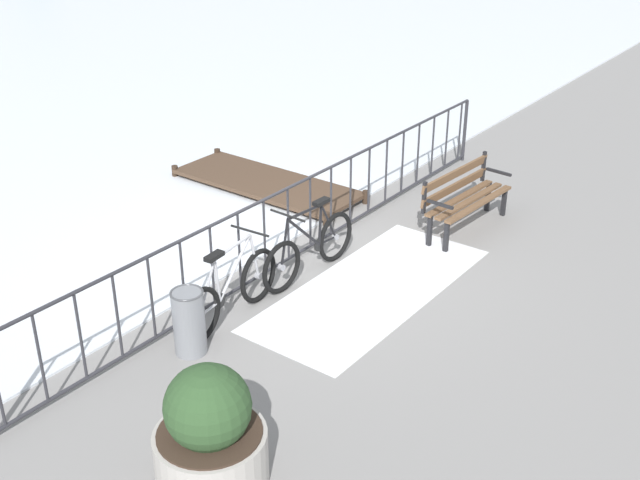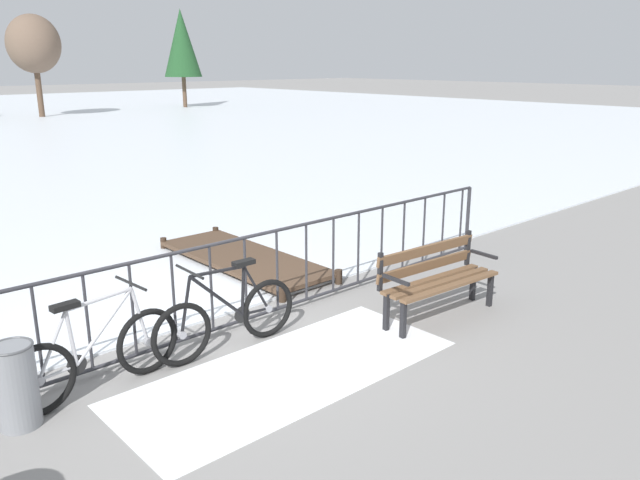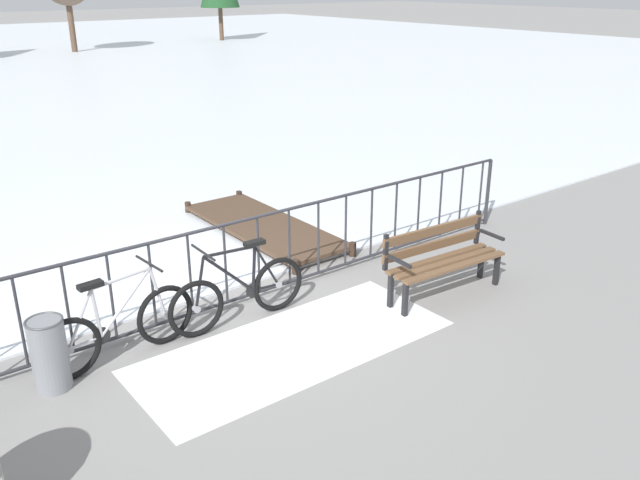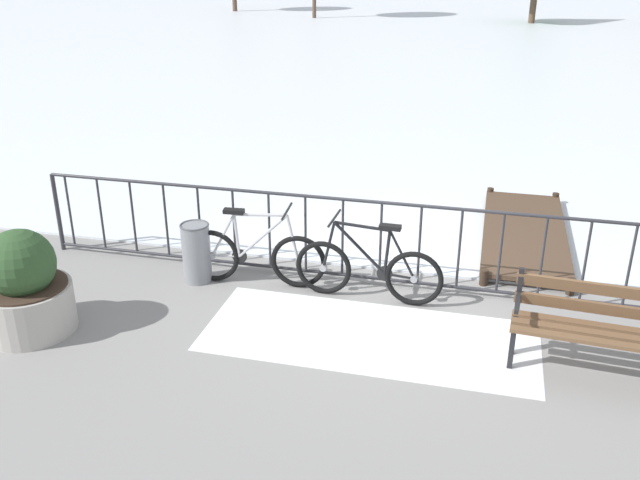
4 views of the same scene
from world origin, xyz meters
The scene contains 8 objects.
ground_plane centered at (0.00, 0.00, 0.00)m, with size 160.00×160.00×0.00m, color gray.
snow_patch centered at (-0.12, -1.20, 0.00)m, with size 3.46×1.42×0.01m, color white.
railing_fence centered at (0.00, 0.00, 0.56)m, with size 9.06×0.06×1.07m.
bicycle_near_railing centered at (-0.29, -0.39, 0.37)m, with size 1.71×0.52×0.97m.
bicycle_second centered at (-1.67, -0.34, 0.37)m, with size 1.71×0.52×0.97m.
park_bench centered at (2.07, -1.25, 0.51)m, with size 1.63×0.59×0.89m.
trash_bin centered at (-2.38, -0.41, 0.37)m, with size 0.35×0.35×0.73m.
wooden_dock centered at (1.48, 1.83, 0.12)m, with size 1.10×3.15×0.20m.
Camera 3 is at (-3.68, -6.24, 3.66)m, focal length 37.25 mm.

